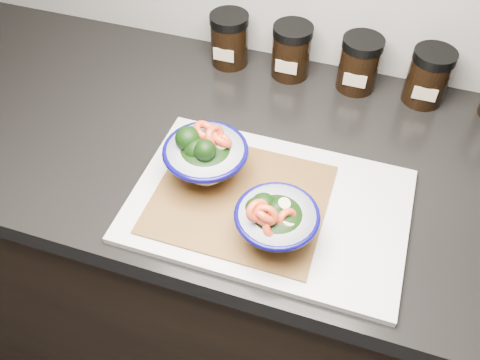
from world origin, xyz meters
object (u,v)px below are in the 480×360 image
(bowl_right, at_px, (275,221))
(spice_jar_d, at_px, (428,76))
(spice_jar_a, at_px, (229,39))
(spice_jar_c, at_px, (359,64))
(bowl_left, at_px, (205,157))
(spice_jar_b, at_px, (291,51))
(cutting_board, at_px, (269,205))

(bowl_right, xyz_separation_m, spice_jar_d, (0.19, 0.43, 0.00))
(spice_jar_a, xyz_separation_m, spice_jar_c, (0.28, 0.00, 0.00))
(bowl_left, distance_m, spice_jar_b, 0.35)
(cutting_board, bearing_deg, spice_jar_d, 59.66)
(cutting_board, distance_m, spice_jar_c, 0.38)
(spice_jar_b, bearing_deg, spice_jar_c, 0.00)
(spice_jar_a, relative_size, spice_jar_c, 1.00)
(cutting_board, xyz_separation_m, spice_jar_a, (-0.20, 0.37, 0.05))
(bowl_left, bearing_deg, spice_jar_a, 102.66)
(bowl_left, relative_size, spice_jar_a, 1.26)
(spice_jar_d, bearing_deg, cutting_board, -120.34)
(bowl_left, bearing_deg, bowl_right, -31.25)
(spice_jar_a, bearing_deg, bowl_right, -62.85)
(bowl_left, relative_size, spice_jar_c, 1.26)
(bowl_left, xyz_separation_m, spice_jar_a, (-0.08, 0.35, -0.00))
(bowl_left, bearing_deg, spice_jar_d, 46.06)
(bowl_right, distance_m, spice_jar_c, 0.44)
(spice_jar_b, xyz_separation_m, spice_jar_c, (0.14, 0.00, 0.00))
(bowl_left, relative_size, bowl_right, 1.11)
(bowl_left, xyz_separation_m, spice_jar_d, (0.33, 0.35, -0.00))
(spice_jar_a, bearing_deg, spice_jar_c, 0.00)
(cutting_board, height_order, spice_jar_a, spice_jar_a)
(bowl_right, bearing_deg, bowl_left, 148.75)
(bowl_left, bearing_deg, cutting_board, -10.63)
(spice_jar_a, distance_m, spice_jar_d, 0.41)
(bowl_left, distance_m, spice_jar_c, 0.40)
(bowl_left, distance_m, spice_jar_d, 0.48)
(spice_jar_a, relative_size, spice_jar_d, 1.00)
(bowl_right, relative_size, spice_jar_d, 1.14)
(spice_jar_c, relative_size, spice_jar_d, 1.00)
(cutting_board, xyz_separation_m, spice_jar_b, (-0.06, 0.37, 0.05))
(cutting_board, xyz_separation_m, bowl_left, (-0.12, 0.02, 0.05))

